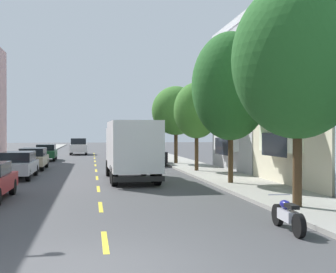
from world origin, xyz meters
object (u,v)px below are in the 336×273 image
object	(u,v)px
street_tree_second	(231,86)
parked_pickup_orange	(140,151)
parked_wagon_burgundy	(129,147)
parked_wagon_forest	(46,152)
parked_motorcycle	(288,216)
parked_wagon_champagne	(33,158)
moving_white_sedan	(79,146)
parked_pickup_black	(150,154)
parked_wagon_silver	(18,164)
street_tree_farthest	(176,111)
street_tree_nearest	(298,60)
delivery_box_truck	(131,147)
street_tree_third	(197,111)

from	to	relation	value
street_tree_second	parked_pickup_orange	world-z (taller)	street_tree_second
street_tree_second	parked_wagon_burgundy	size ratio (longest dim) A/B	1.56
parked_wagon_forest	parked_motorcycle	bearing A→B (deg)	-73.73
parked_wagon_champagne	moving_white_sedan	bearing A→B (deg)	83.00
parked_pickup_black	parked_wagon_silver	world-z (taller)	parked_pickup_black
street_tree_farthest	parked_wagon_burgundy	size ratio (longest dim) A/B	1.31
parked_wagon_silver	moving_white_sedan	size ratio (longest dim) A/B	0.98
parked_wagon_forest	street_tree_nearest	bearing A→B (deg)	-69.32
street_tree_nearest	parked_wagon_burgundy	size ratio (longest dim) A/B	1.58
street_tree_nearest	parked_pickup_black	distance (m)	22.28
moving_white_sedan	parked_wagon_champagne	bearing A→B (deg)	-97.00
parked_pickup_orange	moving_white_sedan	bearing A→B (deg)	119.63
street_tree_second	parked_pickup_orange	bearing A→B (deg)	95.26
delivery_box_truck	street_tree_nearest	bearing A→B (deg)	-65.45
delivery_box_truck	parked_wagon_forest	distance (m)	19.79
street_tree_second	street_tree_farthest	size ratio (longest dim) A/B	1.19
delivery_box_truck	parked_wagon_forest	world-z (taller)	delivery_box_truck
moving_white_sedan	parked_motorcycle	bearing A→B (deg)	-81.28
street_tree_nearest	parked_wagon_champagne	xyz separation A→B (m)	(-10.79, 18.77, -4.20)
delivery_box_truck	parked_pickup_black	xyz separation A→B (m)	(2.53, 11.72, -1.00)
street_tree_nearest	street_tree_farthest	world-z (taller)	street_tree_nearest
street_tree_farthest	parked_wagon_burgundy	bearing A→B (deg)	95.23
street_tree_nearest	parked_wagon_champagne	distance (m)	22.06
parked_pickup_orange	parked_pickup_black	distance (m)	7.24
delivery_box_truck	parked_motorcycle	bearing A→B (deg)	-77.10
street_tree_third	delivery_box_truck	distance (m)	6.57
street_tree_farthest	parked_pickup_black	distance (m)	4.12
parked_wagon_forest	moving_white_sedan	size ratio (longest dim) A/B	0.99
parked_pickup_black	parked_motorcycle	bearing A→B (deg)	-89.03
street_tree_second	parked_motorcycle	distance (m)	10.99
street_tree_second	parked_wagon_champagne	xyz separation A→B (m)	(-10.79, 11.67, -4.06)
delivery_box_truck	parked_wagon_champagne	world-z (taller)	delivery_box_truck
parked_wagon_champagne	parked_motorcycle	size ratio (longest dim) A/B	2.29
parked_pickup_orange	parked_wagon_forest	bearing A→B (deg)	-178.54
parked_pickup_orange	parked_wagon_silver	world-z (taller)	parked_pickup_orange
street_tree_second	parked_motorcycle	bearing A→B (deg)	-99.45
street_tree_second	moving_white_sedan	xyz separation A→B (m)	(-8.20, 32.79, -3.88)
parked_wagon_silver	parked_motorcycle	size ratio (longest dim) A/B	2.29
street_tree_second	parked_motorcycle	xyz separation A→B (m)	(-1.65, -9.91, -4.45)
parked_pickup_black	parked_wagon_silver	xyz separation A→B (m)	(-8.77, -9.32, -0.02)
street_tree_farthest	delivery_box_truck	distance (m)	12.41
street_tree_second	street_tree_farthest	xyz separation A→B (m)	(0.00, 14.21, -0.50)
moving_white_sedan	street_tree_third	bearing A→B (deg)	-72.29
parked_wagon_forest	moving_white_sedan	xyz separation A→B (m)	(2.67, 11.09, 0.18)
parked_wagon_burgundy	parked_pickup_black	xyz separation A→B (m)	(-0.10, -20.95, 0.02)
parked_wagon_forest	parked_pickup_orange	bearing A→B (deg)	1.46
street_tree_second	parked_pickup_black	xyz separation A→B (m)	(-2.07, 14.68, -4.04)
street_tree_third	moving_white_sedan	world-z (taller)	street_tree_third
street_tree_third	parked_wagon_silver	xyz separation A→B (m)	(-10.83, -1.74, -3.22)
street_tree_farthest	moving_white_sedan	world-z (taller)	street_tree_farthest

